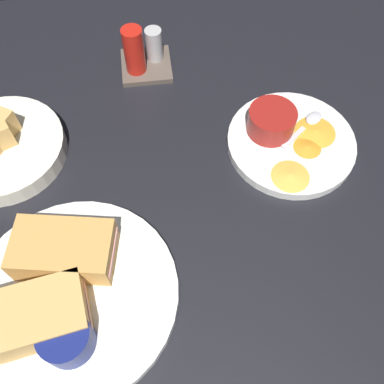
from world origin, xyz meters
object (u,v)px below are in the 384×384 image
at_px(sandwich_half_far, 33,317).
at_px(plate_chips_companion, 291,143).
at_px(condiment_caddy, 143,54).
at_px(sandwich_half_near, 64,250).
at_px(ramekin_light_gravy, 272,121).
at_px(spoon_by_gravy_ramekin, 309,123).
at_px(plate_sandwich_main, 75,295).
at_px(bread_basket_rear, 1,146).
at_px(spoon_by_dark_ramekin, 68,300).
at_px(ramekin_dark_sauce, 66,338).

xyz_separation_m(sandwich_half_far, plate_chips_companion, (0.39, 0.24, -0.03)).
bearing_deg(sandwich_half_far, condiment_caddy, 69.94).
xyz_separation_m(sandwich_half_far, condiment_caddy, (0.16, 0.45, -0.01)).
relative_size(sandwich_half_near, sandwich_half_far, 1.01).
xyz_separation_m(sandwich_half_far, ramekin_light_gravy, (0.36, 0.27, -0.00)).
bearing_deg(plate_chips_companion, spoon_by_gravy_ramekin, 38.95).
bearing_deg(plate_sandwich_main, ramekin_light_gravy, 36.70).
bearing_deg(sandwich_half_near, spoon_by_gravy_ramekin, 25.54).
distance_m(sandwich_half_near, condiment_caddy, 0.39).
relative_size(plate_sandwich_main, bread_basket_rear, 1.40).
xyz_separation_m(spoon_by_dark_ramekin, plate_chips_companion, (0.35, 0.22, -0.01)).
relative_size(plate_sandwich_main, spoon_by_gravy_ramekin, 3.21).
bearing_deg(sandwich_half_near, sandwich_half_far, -112.68).
xyz_separation_m(spoon_by_dark_ramekin, spoon_by_gravy_ramekin, (0.39, 0.25, 0.00)).
xyz_separation_m(plate_sandwich_main, plate_chips_companion, (0.35, 0.21, 0.00)).
distance_m(sandwich_half_far, ramekin_light_gravy, 0.44).
bearing_deg(plate_sandwich_main, bread_basket_rear, 114.50).
height_order(sandwich_half_near, plate_chips_companion, sandwich_half_near).
bearing_deg(sandwich_half_near, spoon_by_dark_ramekin, -88.73).
bearing_deg(plate_chips_companion, condiment_caddy, 137.16).
height_order(sandwich_half_far, spoon_by_dark_ramekin, sandwich_half_far).
bearing_deg(spoon_by_gravy_ramekin, sandwich_half_far, -147.52).
height_order(plate_sandwich_main, ramekin_dark_sauce, ramekin_dark_sauce).
bearing_deg(spoon_by_dark_ramekin, bread_basket_rear, 112.70).
relative_size(ramekin_light_gravy, spoon_by_gravy_ramekin, 0.89).
bearing_deg(ramekin_light_gravy, spoon_by_gravy_ramekin, 2.35).
relative_size(sandwich_half_near, spoon_by_gravy_ramekin, 1.67).
relative_size(plate_sandwich_main, sandwich_half_near, 1.93).
bearing_deg(spoon_by_gravy_ramekin, spoon_by_dark_ramekin, -147.40).
relative_size(ramekin_dark_sauce, bread_basket_rear, 0.32).
xyz_separation_m(sandwich_half_near, bread_basket_rear, (-0.11, 0.20, -0.02)).
relative_size(sandwich_half_near, condiment_caddy, 1.51).
height_order(ramekin_light_gravy, bread_basket_rear, bread_basket_rear).
bearing_deg(spoon_by_gravy_ramekin, bread_basket_rear, 178.34).
bearing_deg(ramekin_light_gravy, spoon_by_dark_ramekin, -142.64).
xyz_separation_m(spoon_by_dark_ramekin, ramekin_light_gravy, (0.32, 0.24, 0.02)).
height_order(plate_sandwich_main, sandwich_half_far, sandwich_half_far).
bearing_deg(plate_chips_companion, plate_sandwich_main, -148.87).
relative_size(ramekin_dark_sauce, ramekin_light_gravy, 0.83).
relative_size(spoon_by_dark_ramekin, plate_chips_companion, 0.48).
relative_size(sandwich_half_near, bread_basket_rear, 0.73).
bearing_deg(spoon_by_gravy_ramekin, plate_sandwich_main, -148.08).
height_order(plate_chips_companion, ramekin_light_gravy, ramekin_light_gravy).
xyz_separation_m(plate_sandwich_main, ramekin_dark_sauce, (-0.00, -0.06, 0.03)).
height_order(ramekin_light_gravy, condiment_caddy, condiment_caddy).
distance_m(sandwich_half_near, bread_basket_rear, 0.23).
xyz_separation_m(plate_chips_companion, bread_basket_rear, (-0.46, 0.04, 0.01)).
xyz_separation_m(sandwich_half_near, sandwich_half_far, (-0.04, -0.08, 0.00)).
bearing_deg(sandwich_half_far, spoon_by_gravy_ramekin, 32.48).
bearing_deg(bread_basket_rear, sandwich_half_far, -75.58).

